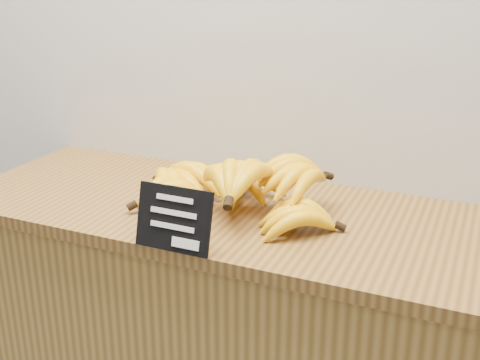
# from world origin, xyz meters

# --- Properties ---
(counter_top) EXTENTS (1.46, 0.54, 0.03)m
(counter_top) POSITION_xyz_m (0.09, 2.75, 0.92)
(counter_top) COLOR brown
(counter_top) RESTS_ON counter
(chalkboard_sign) EXTENTS (0.17, 0.04, 0.13)m
(chalkboard_sign) POSITION_xyz_m (0.03, 2.50, 1.00)
(chalkboard_sign) COLOR black
(chalkboard_sign) RESTS_ON counter_top
(banana_pile) EXTENTS (0.53, 0.35, 0.13)m
(banana_pile) POSITION_xyz_m (0.05, 2.74, 0.98)
(banana_pile) COLOR yellow
(banana_pile) RESTS_ON counter_top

